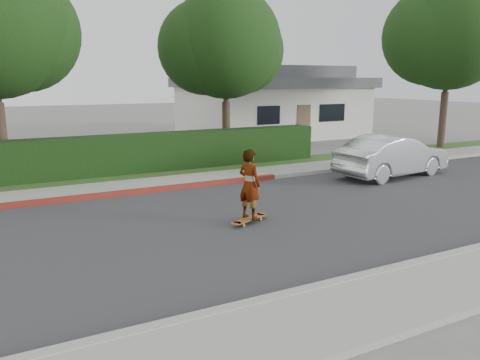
# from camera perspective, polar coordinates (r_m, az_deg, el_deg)

# --- Properties ---
(ground) EXTENTS (120.00, 120.00, 0.00)m
(ground) POSITION_cam_1_polar(r_m,az_deg,el_deg) (12.96, 9.77, -3.61)
(ground) COLOR slate
(ground) RESTS_ON ground
(road) EXTENTS (60.00, 8.00, 0.01)m
(road) POSITION_cam_1_polar(r_m,az_deg,el_deg) (12.96, 9.77, -3.59)
(road) COLOR #2D2D30
(road) RESTS_ON ground
(curb_near) EXTENTS (60.00, 0.20, 0.15)m
(curb_near) POSITION_cam_1_polar(r_m,az_deg,el_deg) (10.15, 24.00, -8.53)
(curb_near) COLOR #9E9E99
(curb_near) RESTS_ON ground
(curb_far) EXTENTS (60.00, 0.20, 0.15)m
(curb_far) POSITION_cam_1_polar(r_m,az_deg,el_deg) (16.29, 1.07, 0.07)
(curb_far) COLOR #9E9E99
(curb_far) RESTS_ON ground
(curb_red_section) EXTENTS (12.00, 0.21, 0.15)m
(curb_red_section) POSITION_cam_1_polar(r_m,az_deg,el_deg) (14.64, -16.40, -1.80)
(curb_red_section) COLOR maroon
(curb_red_section) RESTS_ON ground
(sidewalk_far) EXTENTS (60.00, 1.60, 0.12)m
(sidewalk_far) POSITION_cam_1_polar(r_m,az_deg,el_deg) (17.08, -0.37, 0.58)
(sidewalk_far) COLOR gray
(sidewalk_far) RESTS_ON ground
(planting_strip) EXTENTS (60.00, 1.60, 0.10)m
(planting_strip) POSITION_cam_1_polar(r_m,az_deg,el_deg) (18.49, -2.62, 1.43)
(planting_strip) COLOR #2D4C1E
(planting_strip) RESTS_ON ground
(hedge) EXTENTS (15.00, 1.00, 1.50)m
(hedge) POSITION_cam_1_polar(r_m,az_deg,el_deg) (17.92, -12.21, 3.10)
(hedge) COLOR black
(hedge) RESTS_ON ground
(tree_center) EXTENTS (5.66, 4.84, 7.44)m
(tree_center) POSITION_cam_1_polar(r_m,az_deg,el_deg) (21.19, -2.03, 15.98)
(tree_center) COLOR #33261C
(tree_center) RESTS_ON ground
(tree_right) EXTENTS (6.32, 5.60, 8.56)m
(tree_right) POSITION_cam_1_polar(r_m,az_deg,el_deg) (26.15, 23.91, 15.84)
(tree_right) COLOR #33261C
(tree_right) RESTS_ON ground
(house) EXTENTS (10.60, 8.60, 4.30)m
(house) POSITION_cam_1_polar(r_m,az_deg,el_deg) (30.27, 3.69, 9.48)
(house) COLOR beige
(house) RESTS_ON ground
(skateboard) EXTENTS (1.26, 0.72, 0.12)m
(skateboard) POSITION_cam_1_polar(r_m,az_deg,el_deg) (11.58, 1.14, -4.77)
(skateboard) COLOR #B56D31
(skateboard) RESTS_ON ground
(skateboarder) EXTENTS (0.61, 0.74, 1.73)m
(skateboarder) POSITION_cam_1_polar(r_m,az_deg,el_deg) (11.36, 1.16, -0.51)
(skateboarder) COLOR white
(skateboarder) RESTS_ON skateboard
(car_silver) EXTENTS (4.75, 2.09, 1.52)m
(car_silver) POSITION_cam_1_polar(r_m,az_deg,el_deg) (17.90, 18.06, 2.79)
(car_silver) COLOR silver
(car_silver) RESTS_ON ground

